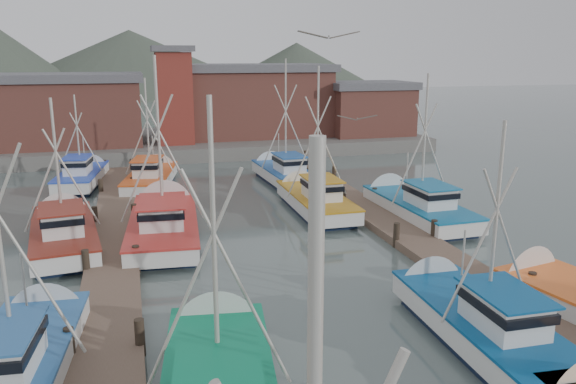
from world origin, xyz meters
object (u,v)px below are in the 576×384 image
object	(u,v)px
boat_8	(164,222)
boat_12	(152,177)
boat_4	(219,384)
lookout_tower	(174,95)

from	to	relation	value
boat_8	boat_12	world-z (taller)	boat_8
boat_4	boat_12	xyz separation A→B (m)	(-0.59, 26.50, -0.00)
lookout_tower	boat_12	world-z (taller)	lookout_tower
lookout_tower	boat_4	distance (m)	38.62
boat_4	boat_12	distance (m)	26.50
boat_12	boat_4	bearing A→B (deg)	-77.30
boat_4	boat_8	world-z (taller)	boat_8
boat_4	boat_8	size ratio (longest dim) A/B	0.89
boat_8	boat_4	bearing A→B (deg)	-83.58
boat_4	boat_8	distance (m)	15.16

